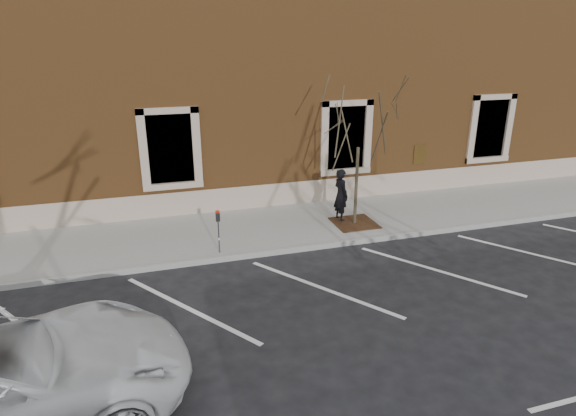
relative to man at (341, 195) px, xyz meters
name	(u,v)px	position (x,y,z in m)	size (l,w,h in m)	color
ground	(294,251)	(-2.04, -1.55, -1.00)	(120.00, 120.00, 0.00)	#28282B
sidewalk_near	(277,227)	(-2.04, 0.20, -0.92)	(40.00, 3.50, 0.15)	#A29F98
curb_near	(295,250)	(-2.04, -1.60, -0.92)	(40.00, 0.12, 0.15)	#9E9E99
parking_stripes	(322,288)	(-2.04, -3.75, -1.00)	(28.00, 4.40, 0.01)	silver
building_civic	(236,82)	(-2.04, 6.19, 3.00)	(40.00, 8.62, 8.00)	brown
man	(341,195)	(0.00, 0.00, 0.00)	(0.62, 0.41, 1.70)	black
parking_meter	(218,224)	(-4.13, -1.33, 0.00)	(0.11, 0.09, 1.22)	#595B60
tree_grate	(354,223)	(0.32, -0.42, -0.83)	(1.30, 1.30, 0.03)	#453016
sapling	(359,125)	(0.32, -0.42, 2.27)	(2.68, 2.68, 4.46)	#4A3F2C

